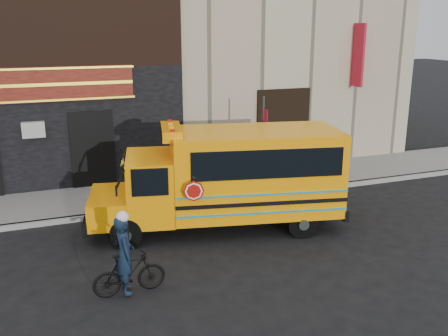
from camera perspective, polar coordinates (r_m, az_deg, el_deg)
The scene contains 8 objects.
ground at distance 13.57m, azimuth 1.92°, elevation -7.67°, with size 120.00×120.00×0.00m, color black.
curb at distance 15.81m, azimuth -1.69°, elevation -3.89°, with size 40.00×0.20×0.15m, color gray.
sidewalk at distance 17.16m, azimuth -3.31°, elevation -2.30°, with size 40.00×3.00×0.15m, color slate.
building at distance 22.46m, azimuth -8.77°, elevation 17.50°, with size 20.00×10.70×12.00m.
school_bus at distance 13.57m, azimuth 0.77°, elevation -0.87°, with size 7.19×3.50×2.92m.
sign_pole at distance 16.38m, azimuth 4.49°, elevation 3.05°, with size 0.09×0.29×3.27m.
bicycle at distance 10.80m, azimuth -10.78°, elevation -11.76°, with size 0.43×1.53×0.92m, color black.
cyclist at distance 10.65m, azimuth -11.28°, elevation -9.91°, with size 0.61×0.40×1.68m, color black.
Camera 1 is at (-4.79, -11.49, 5.42)m, focal length 40.00 mm.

